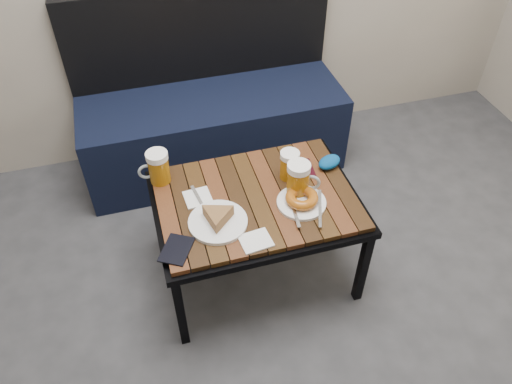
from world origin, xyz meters
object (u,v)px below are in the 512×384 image
object	(u,v)px
plate_bagel	(302,200)
knit_pouch	(329,162)
cafe_table	(256,205)
bench	(213,123)
passport_burgundy	(303,168)
plate_pie	(218,219)
passport_navy	(177,249)
beer_mug_centre	(290,165)
beer_mug_left	(158,167)
beer_mug_right	(299,179)

from	to	relation	value
plate_bagel	knit_pouch	distance (m)	0.27
cafe_table	bench	bearing A→B (deg)	90.67
cafe_table	passport_burgundy	xyz separation A→B (m)	(0.25, 0.11, 0.05)
plate_pie	passport_navy	world-z (taller)	plate_pie
passport_navy	knit_pouch	world-z (taller)	knit_pouch
beer_mug_centre	plate_pie	bearing A→B (deg)	-150.37
plate_pie	knit_pouch	distance (m)	0.58
beer_mug_centre	plate_pie	distance (m)	0.40
beer_mug_left	beer_mug_centre	size ratio (longest dim) A/B	1.12
bench	beer_mug_left	size ratio (longest dim) A/B	9.51
bench	knit_pouch	distance (m)	0.85
beer_mug_left	knit_pouch	distance (m)	0.73
passport_navy	plate_pie	bearing A→B (deg)	56.70
beer_mug_right	passport_burgundy	xyz separation A→B (m)	(0.07, 0.13, -0.07)
cafe_table	beer_mug_right	world-z (taller)	beer_mug_right
cafe_table	plate_pie	distance (m)	0.22
plate_pie	passport_burgundy	bearing A→B (deg)	26.21
cafe_table	beer_mug_centre	size ratio (longest dim) A/B	6.41
cafe_table	plate_pie	world-z (taller)	plate_pie
cafe_table	beer_mug_left	bearing A→B (deg)	149.87
plate_bagel	knit_pouch	bearing A→B (deg)	43.71
bench	plate_bagel	distance (m)	0.96
beer_mug_left	plate_pie	xyz separation A→B (m)	(0.18, -0.31, -0.05)
passport_navy	plate_bagel	bearing A→B (deg)	40.83
beer_mug_right	passport_burgundy	distance (m)	0.17
plate_pie	passport_burgundy	xyz separation A→B (m)	(0.43, 0.21, -0.02)
beer_mug_centre	beer_mug_right	xyz separation A→B (m)	(0.00, -0.10, 0.01)
beer_mug_left	passport_navy	distance (m)	0.41
beer_mug_left	passport_burgundy	xyz separation A→B (m)	(0.61, -0.10, -0.07)
beer_mug_right	bench	bearing A→B (deg)	124.61
beer_mug_left	bench	bearing A→B (deg)	-119.16
bench	beer_mug_right	bearing A→B (deg)	-77.86
passport_navy	knit_pouch	xyz separation A→B (m)	(0.72, 0.29, 0.02)
passport_burgundy	knit_pouch	world-z (taller)	knit_pouch
cafe_table	beer_mug_centre	distance (m)	0.22
passport_burgundy	knit_pouch	distance (m)	0.12
beer_mug_centre	plate_pie	size ratio (longest dim) A/B	0.57
plate_pie	knit_pouch	xyz separation A→B (m)	(0.54, 0.20, -0.00)
knit_pouch	beer_mug_centre	bearing A→B (deg)	-175.27
beer_mug_right	passport_burgundy	world-z (taller)	beer_mug_right
cafe_table	knit_pouch	size ratio (longest dim) A/B	7.55
cafe_table	plate_bagel	size ratio (longest dim) A/B	3.27
cafe_table	plate_pie	xyz separation A→B (m)	(-0.18, -0.10, 0.07)
bench	beer_mug_left	distance (m)	0.76
passport_burgundy	beer_mug_right	bearing A→B (deg)	-112.95
passport_burgundy	beer_mug_centre	bearing A→B (deg)	-152.67
beer_mug_centre	beer_mug_left	bearing A→B (deg)	168.94
passport_navy	beer_mug_left	bearing A→B (deg)	120.62
plate_bagel	passport_burgundy	distance (m)	0.22
beer_mug_right	plate_pie	xyz separation A→B (m)	(-0.36, -0.08, -0.05)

